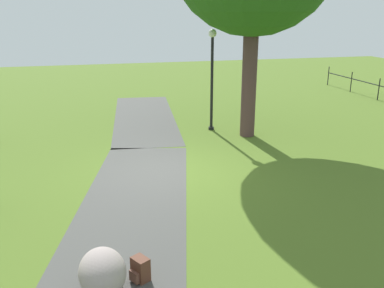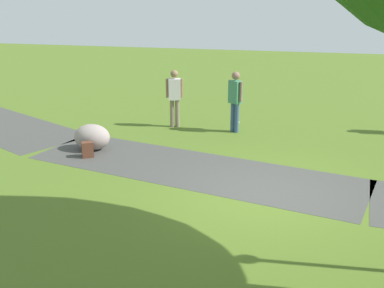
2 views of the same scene
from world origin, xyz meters
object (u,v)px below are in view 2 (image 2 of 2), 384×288
object	(u,v)px
man_near_boulder	(175,94)
frisbee_on_grass	(236,122)
backpack_by_boulder	(88,150)
passerby_on_path	(235,97)
lawn_boulder	(92,137)

from	to	relation	value
man_near_boulder	frisbee_on_grass	world-z (taller)	man_near_boulder
man_near_boulder	backpack_by_boulder	size ratio (longest dim) A/B	4.35
passerby_on_path	frisbee_on_grass	xyz separation A→B (m)	(0.11, -1.05, -1.03)
lawn_boulder	man_near_boulder	size ratio (longest dim) A/B	0.57
lawn_boulder	passerby_on_path	bearing A→B (deg)	-143.36
backpack_by_boulder	frisbee_on_grass	world-z (taller)	backpack_by_boulder
passerby_on_path	backpack_by_boulder	xyz separation A→B (m)	(3.24, 3.10, -0.85)
lawn_boulder	passerby_on_path	xyz separation A→B (m)	(-3.38, -2.51, 0.70)
backpack_by_boulder	man_near_boulder	bearing A→B (deg)	-113.28
lawn_boulder	frisbee_on_grass	world-z (taller)	lawn_boulder
man_near_boulder	frisbee_on_grass	distance (m)	2.22
frisbee_on_grass	man_near_boulder	bearing A→B (deg)	27.98
backpack_by_boulder	frisbee_on_grass	xyz separation A→B (m)	(-3.13, -4.15, -0.18)
man_near_boulder	frisbee_on_grass	bearing A→B (deg)	-152.02
frisbee_on_grass	lawn_boulder	bearing A→B (deg)	47.48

